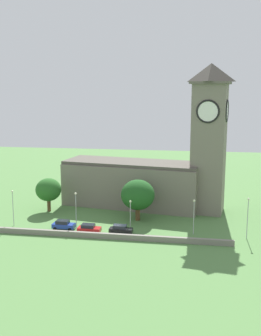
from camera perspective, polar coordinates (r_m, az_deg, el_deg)
The scene contains 13 objects.
ground_plane at distance 92.72m, azimuth -0.45°, elevation -6.11°, with size 200.00×200.00×0.00m, color #517F42.
church at distance 94.06m, azimuth 3.42°, elevation -0.33°, with size 39.09×16.09×32.95m.
quay_barrier at distance 75.59m, azimuth -2.80°, elevation -9.64°, with size 44.65×0.70×1.05m, color gray.
car_blue at distance 81.50m, azimuth -9.49°, elevation -7.95°, with size 4.47×2.31×1.85m.
car_red at distance 78.87m, azimuth -5.91°, elevation -8.53°, with size 4.48×2.33×1.74m.
car_black at distance 77.96m, azimuth -1.41°, elevation -8.71°, with size 4.53×2.15×1.76m.
streetlamp_west_end at distance 84.75m, azimuth -16.37°, elevation -4.72°, with size 0.44×0.44×7.39m.
streetlamp_west_mid at distance 81.18m, azimuth -7.77°, elevation -5.12°, with size 0.44×0.44×7.23m.
streetlamp_central at distance 79.31m, azimuth -0.02°, elevation -5.94°, with size 0.44×0.44×5.98m.
streetlamp_east_mid at distance 77.56m, azimuth 8.99°, elevation -6.06°, with size 0.44×0.44×6.87m.
streetlamp_east_end at distance 77.40m, azimuth 16.32°, elevation -6.00°, with size 0.44×0.44×7.78m.
tree_by_tower at distance 84.83m, azimuth 1.04°, elevation -3.84°, with size 7.12×7.12×8.75m.
tree_churchyard at distance 93.16m, azimuth -11.57°, elevation -3.05°, with size 5.78×5.78×7.66m.
Camera 1 is at (14.95, -72.54, 26.66)m, focal length 42.95 mm.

